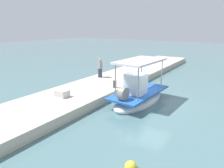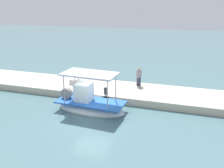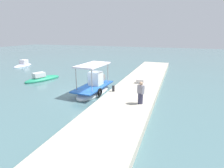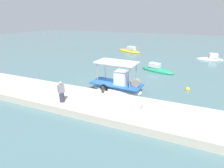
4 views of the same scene
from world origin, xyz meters
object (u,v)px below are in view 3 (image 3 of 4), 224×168
cargo_crate (140,81)px  marker_buoy (95,76)px  fisherman_near_bollard (141,94)px  main_fishing_boat (94,88)px  moored_boat_far (23,65)px  moored_boat_mid (42,79)px  mooring_bollard (113,88)px

cargo_crate → marker_buoy: size_ratio=1.74×
fisherman_near_bollard → marker_buoy: (8.66, 7.66, -1.21)m
main_fishing_boat → moored_boat_far: (9.04, 17.82, -0.34)m
moored_boat_far → moored_boat_mid: bearing=-124.4°
fisherman_near_bollard → moored_boat_mid: size_ratio=0.35×
main_fishing_boat → cargo_crate: (3.02, -3.81, 0.26)m
moored_boat_mid → moored_boat_far: moored_boat_far is taller
mooring_bollard → cargo_crate: bearing=-25.8°
main_fishing_boat → marker_buoy: bearing=23.9°
marker_buoy → moored_boat_mid: 6.51m
fisherman_near_bollard → cargo_crate: (5.53, 1.13, -0.53)m
marker_buoy → moored_boat_far: (2.89, 15.09, 0.07)m
fisherman_near_bollard → moored_boat_far: fisherman_near_bollard is taller
main_fishing_boat → cargo_crate: main_fishing_boat is taller
cargo_crate → marker_buoy: (3.13, 6.54, -0.68)m
main_fishing_boat → mooring_bollard: size_ratio=10.01×
cargo_crate → mooring_bollard: bearing=154.2°
mooring_bollard → moored_boat_mid: size_ratio=0.11×
fisherman_near_bollard → mooring_bollard: bearing=53.9°
cargo_crate → moored_boat_far: moored_boat_far is taller
mooring_bollard → moored_boat_mid: mooring_bollard is taller
mooring_bollard → marker_buoy: bearing=36.3°
moored_boat_mid → main_fishing_boat: bearing=-106.1°
fisherman_near_bollard → moored_boat_far: bearing=63.1°
fisherman_near_bollard → moored_boat_mid: fisherman_near_bollard is taller
main_fishing_boat → moored_boat_mid: bearing=73.9°
mooring_bollard → marker_buoy: (6.62, 4.85, -0.73)m
mooring_bollard → main_fishing_boat: bearing=77.6°
main_fishing_boat → moored_boat_far: 19.99m
cargo_crate → marker_buoy: 7.28m
main_fishing_boat → fisherman_near_bollard: (-2.51, -4.93, 0.80)m
marker_buoy → moored_boat_far: size_ratio=0.10×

